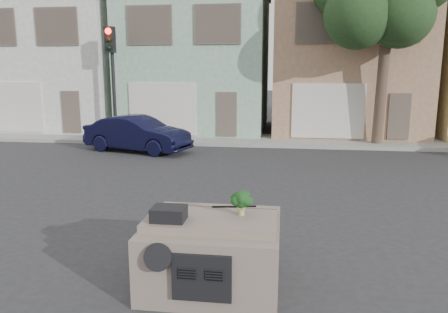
# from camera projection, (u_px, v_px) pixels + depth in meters

# --- Properties ---
(ground_plane) EXTENTS (120.00, 120.00, 0.00)m
(ground_plane) POSITION_uv_depth(u_px,v_px,m) (235.00, 219.00, 9.67)
(ground_plane) COLOR #303033
(ground_plane) RESTS_ON ground
(sidewalk) EXTENTS (40.00, 3.00, 0.15)m
(sidewalk) POSITION_uv_depth(u_px,v_px,m) (260.00, 140.00, 19.86)
(sidewalk) COLOR gray
(sidewalk) RESTS_ON ground
(townhouse_white) EXTENTS (7.20, 8.20, 7.55)m
(townhouse_white) POSITION_uv_depth(u_px,v_px,m) (69.00, 60.00, 24.48)
(townhouse_white) COLOR silver
(townhouse_white) RESTS_ON ground
(townhouse_mint) EXTENTS (7.20, 8.20, 7.55)m
(townhouse_mint) POSITION_uv_depth(u_px,v_px,m) (200.00, 59.00, 23.48)
(townhouse_mint) COLOR #91B69B
(townhouse_mint) RESTS_ON ground
(townhouse_tan) EXTENTS (7.20, 8.20, 7.55)m
(townhouse_tan) POSITION_uv_depth(u_px,v_px,m) (343.00, 59.00, 22.49)
(townhouse_tan) COLOR #A57B5D
(townhouse_tan) RESTS_ON ground
(navy_sedan) EXTENTS (4.59, 2.70, 1.43)m
(navy_sedan) POSITION_uv_depth(u_px,v_px,m) (138.00, 151.00, 17.61)
(navy_sedan) COLOR black
(navy_sedan) RESTS_ON ground
(traffic_signal) EXTENTS (0.40, 0.40, 5.10)m
(traffic_signal) POSITION_uv_depth(u_px,v_px,m) (113.00, 85.00, 19.26)
(traffic_signal) COLOR black
(traffic_signal) RESTS_ON ground
(tree_near) EXTENTS (4.40, 4.00, 8.50)m
(tree_near) POSITION_uv_depth(u_px,v_px,m) (384.00, 44.00, 17.69)
(tree_near) COLOR #213C1B
(tree_near) RESTS_ON ground
(car_dashboard) EXTENTS (2.00, 1.80, 1.12)m
(car_dashboard) POSITION_uv_depth(u_px,v_px,m) (213.00, 249.00, 6.65)
(car_dashboard) COLOR gray
(car_dashboard) RESTS_ON ground
(instrument_hump) EXTENTS (0.48, 0.38, 0.20)m
(instrument_hump) POSITION_uv_depth(u_px,v_px,m) (169.00, 214.00, 6.26)
(instrument_hump) COLOR black
(instrument_hump) RESTS_ON car_dashboard
(wiper_arm) EXTENTS (0.69, 0.15, 0.02)m
(wiper_arm) POSITION_uv_depth(u_px,v_px,m) (234.00, 207.00, 6.87)
(wiper_arm) COLOR black
(wiper_arm) RESTS_ON car_dashboard
(broccoli) EXTENTS (0.37, 0.37, 0.38)m
(broccoli) POSITION_uv_depth(u_px,v_px,m) (241.00, 203.00, 6.46)
(broccoli) COLOR #133413
(broccoli) RESTS_ON car_dashboard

